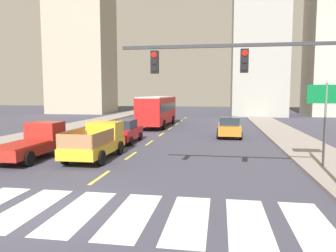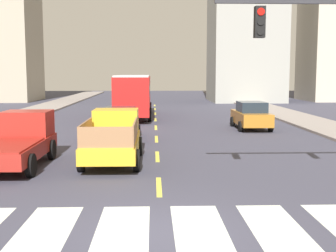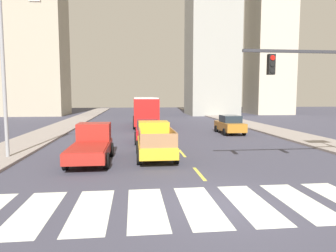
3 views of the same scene
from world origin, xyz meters
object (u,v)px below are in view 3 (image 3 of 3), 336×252
at_px(pickup_stakebed, 155,141).
at_px(pickup_dark, 92,144).
at_px(sedan_mid, 230,125).
at_px(sedan_near_right, 148,131).
at_px(streetlight_left, 6,70).
at_px(city_bus, 145,109).

relative_size(pickup_stakebed, pickup_dark, 1.00).
bearing_deg(sedan_mid, pickup_dark, -138.91).
xyz_separation_m(sedan_near_right, streetlight_left, (-7.95, -5.46, 4.11)).
distance_m(sedan_near_right, streetlight_left, 10.48).
height_order(pickup_stakebed, sedan_near_right, pickup_stakebed).
height_order(city_bus, streetlight_left, streetlight_left).
bearing_deg(pickup_dark, sedan_near_right, 61.79).
relative_size(pickup_stakebed, streetlight_left, 0.58).
xyz_separation_m(sedan_mid, streetlight_left, (-15.79, -9.74, 4.11)).
xyz_separation_m(pickup_dark, city_bus, (3.59, 18.27, 1.03)).
bearing_deg(sedan_mid, sedan_near_right, -153.73).
height_order(pickup_stakebed, streetlight_left, streetlight_left).
bearing_deg(pickup_stakebed, pickup_dark, -170.85).
bearing_deg(city_bus, pickup_stakebed, -92.08).
relative_size(city_bus, streetlight_left, 1.20).
xyz_separation_m(pickup_stakebed, pickup_dark, (-3.52, -0.69, -0.02)).
xyz_separation_m(city_bus, sedan_mid, (7.62, -7.64, -1.09)).
distance_m(pickup_dark, city_bus, 18.65).
distance_m(sedan_mid, streetlight_left, 19.01).
distance_m(city_bus, streetlight_left, 19.45).
distance_m(city_bus, sedan_mid, 10.85).
xyz_separation_m(pickup_stakebed, sedan_mid, (7.69, 9.94, -0.08)).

